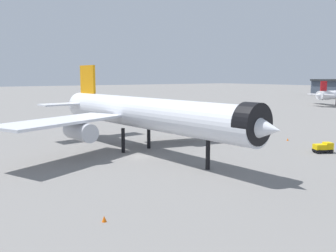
% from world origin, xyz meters
% --- Properties ---
extents(ground, '(900.00, 900.00, 0.00)m').
position_xyz_m(ground, '(0.00, 0.00, 0.00)').
color(ground, slate).
extents(airliner_near_gate, '(55.08, 50.00, 15.82)m').
position_xyz_m(airliner_near_gate, '(-2.66, 2.41, 6.97)').
color(airliner_near_gate, silver).
rests_on(airliner_near_gate, ground).
extents(service_truck_front, '(5.95, 4.00, 3.00)m').
position_xyz_m(service_truck_front, '(-9.67, 34.89, 1.59)').
color(service_truck_front, black).
rests_on(service_truck_front, ground).
extents(baggage_tug_wing, '(3.01, 3.58, 1.85)m').
position_xyz_m(baggage_tug_wing, '(16.19, 28.31, 0.97)').
color(baggage_tug_wing, black).
rests_on(baggage_tug_wing, ground).
extents(traffic_cone_near_nose, '(0.46, 0.46, 0.58)m').
position_xyz_m(traffic_cone_near_nose, '(21.83, -16.66, 0.29)').
color(traffic_cone_near_nose, '#F2600C').
rests_on(traffic_cone_near_nose, ground).
extents(traffic_cone_wingtip, '(0.44, 0.44, 0.55)m').
position_xyz_m(traffic_cone_wingtip, '(4.96, 33.38, 0.28)').
color(traffic_cone_wingtip, '#F2600C').
rests_on(traffic_cone_wingtip, ground).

